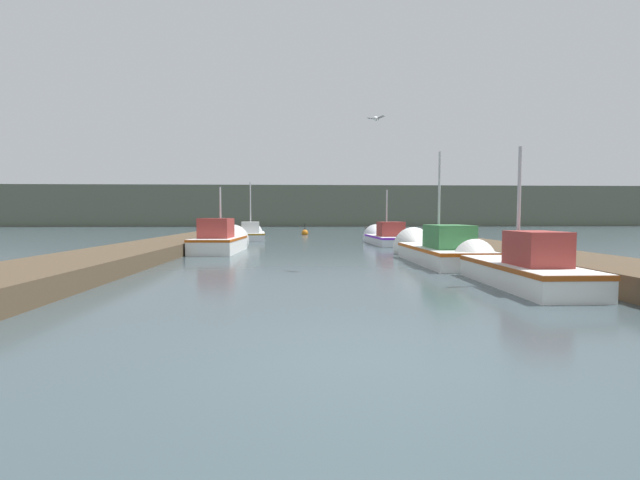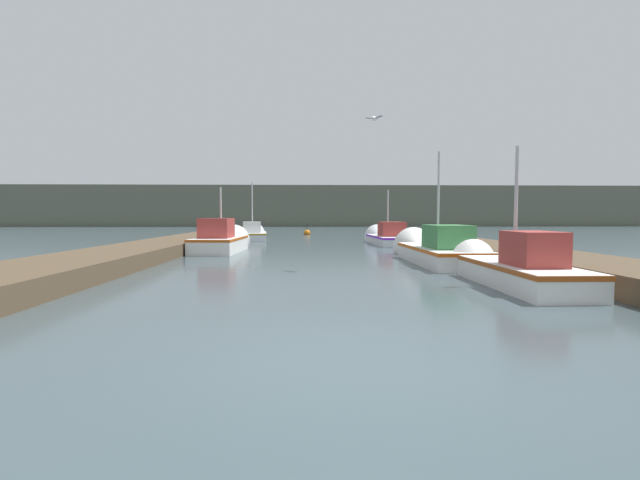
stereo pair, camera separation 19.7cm
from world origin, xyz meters
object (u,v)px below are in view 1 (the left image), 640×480
Objects in this scene: fishing_boat_3 at (385,237)px; fishing_boat_4 at (251,234)px; mooring_piling_0 at (226,231)px; fishing_boat_0 at (513,267)px; fishing_boat_1 at (434,250)px; channel_buoy at (305,233)px; seagull_lead at (376,118)px; fishing_boat_2 at (222,241)px.

fishing_boat_3 is 9.57m from fishing_boat_4.
mooring_piling_0 is (-9.61, 3.17, 0.26)m from fishing_boat_3.
fishing_boat_0 is 0.85× the size of fishing_boat_3.
fishing_boat_1 is 1.19× the size of fishing_boat_4.
fishing_boat_4 reaches higher than mooring_piling_0.
mooring_piling_0 is 9.61m from channel_buoy.
fishing_boat_1 is at bearing -52.51° from mooring_piling_0.
fishing_boat_0 is 5.75m from seagull_lead.
fishing_boat_2 is (-8.32, 4.47, 0.08)m from fishing_boat_1.
fishing_boat_4 is 4.08× the size of mooring_piling_0.
fishing_boat_2 reaches higher than channel_buoy.
fishing_boat_3 is 11.01× the size of seagull_lead.
mooring_piling_0 reaches higher than channel_buoy.
fishing_boat_1 is (-0.33, 5.05, 0.01)m from fishing_boat_0.
mooring_piling_0 is at bearing 126.77° from fishing_boat_1.
mooring_piling_0 is 2.46× the size of seagull_lead.
fishing_boat_2 is at bearing 168.52° from seagull_lead.
fishing_boat_4 is (-8.16, 14.16, -0.06)m from fishing_boat_1.
seagull_lead is at bearing -85.12° from channel_buoy.
fishing_boat_3 is at bearing 90.84° from fishing_boat_0.
fishing_boat_1 is 1.08× the size of fishing_boat_3.
fishing_boat_1 is 16.34m from fishing_boat_4.
fishing_boat_4 reaches higher than fishing_boat_3.
fishing_boat_3 is (0.07, 9.28, -0.03)m from fishing_boat_1.
fishing_boat_0 is 0.94× the size of fishing_boat_4.
seagull_lead is (-2.57, -11.47, 4.13)m from fishing_boat_3.
fishing_boat_0 is at bearing -72.11° from fishing_boat_4.
fishing_boat_4 is at bearing -120.15° from channel_buoy.
fishing_boat_0 is at bearing -45.17° from fishing_boat_2.
seagull_lead is at bearing 134.49° from fishing_boat_0.
fishing_boat_4 is 17.80m from seagull_lead.
fishing_boat_3 is 5.26× the size of channel_buoy.
fishing_boat_3 is at bearing 32.41° from fishing_boat_2.
seagull_lead reaches higher than fishing_boat_3.
fishing_boat_1 is 1.23× the size of fishing_boat_2.
fishing_boat_1 is at bearing -77.82° from channel_buoy.
fishing_boat_4 is (0.15, 9.69, -0.13)m from fishing_boat_2.
mooring_piling_0 is at bearing 119.24° from fishing_boat_0.
fishing_boat_4 is at bearing 91.70° from fishing_boat_2.
fishing_boat_2 reaches higher than mooring_piling_0.
channel_buoy is (-4.44, 20.57, -0.24)m from fishing_boat_1.
fishing_boat_4 reaches higher than fishing_boat_1.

